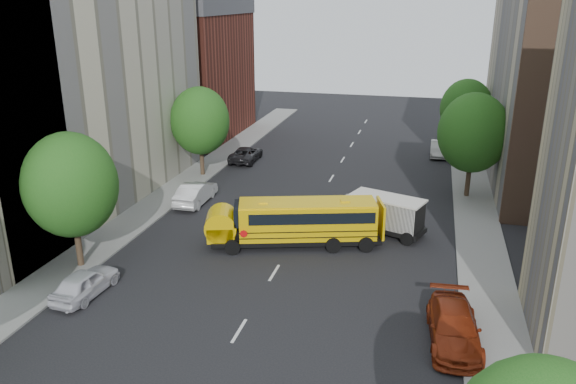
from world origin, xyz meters
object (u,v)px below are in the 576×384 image
at_px(parked_car_3, 454,327).
at_px(street_tree_2, 200,121).
at_px(street_tree_5, 466,109).
at_px(parked_car_5, 438,149).
at_px(street_tree_4, 473,133).
at_px(street_tree_1, 71,185).
at_px(parked_car_2, 246,154).
at_px(safari_truck, 380,213).
at_px(parked_car_1, 196,193).
at_px(parked_car_0, 85,283).
at_px(school_bus, 294,220).

bearing_deg(parked_car_3, street_tree_2, 130.29).
relative_size(street_tree_5, parked_car_5, 1.73).
distance_m(street_tree_4, parked_car_5, 12.73).
relative_size(street_tree_1, parked_car_5, 1.82).
bearing_deg(parked_car_5, parked_car_2, -160.11).
distance_m(safari_truck, parked_car_1, 14.11).
bearing_deg(parked_car_0, street_tree_2, -80.56).
bearing_deg(street_tree_2, school_bus, -47.06).
height_order(street_tree_4, street_tree_5, street_tree_4).
distance_m(street_tree_1, street_tree_4, 28.43).
height_order(parked_car_0, parked_car_2, parked_car_0).
height_order(street_tree_2, parked_car_1, street_tree_2).
xyz_separation_m(street_tree_1, parked_car_2, (2.20, 23.30, -4.26)).
xyz_separation_m(street_tree_5, safari_truck, (-5.86, -20.63, -3.37)).
bearing_deg(school_bus, street_tree_5, 48.66).
xyz_separation_m(street_tree_2, parked_car_0, (2.20, -20.83, -4.11)).
height_order(street_tree_4, parked_car_0, street_tree_4).
bearing_deg(school_bus, street_tree_1, -168.99).
relative_size(street_tree_4, parked_car_3, 1.52).
distance_m(safari_truck, parked_car_2, 19.72).
xyz_separation_m(parked_car_2, parked_car_5, (17.60, 6.46, 0.02)).
height_order(parked_car_2, parked_car_3, parked_car_3).
relative_size(school_bus, parked_car_5, 2.45).
height_order(safari_truck, parked_car_1, safari_truck).
relative_size(street_tree_5, parked_car_0, 1.77).
bearing_deg(street_tree_1, parked_car_5, 56.36).
height_order(school_bus, parked_car_2, school_bus).
distance_m(school_bus, parked_car_1, 10.57).
bearing_deg(parked_car_3, parked_car_2, 120.62).
relative_size(street_tree_1, street_tree_4, 0.98).
distance_m(street_tree_1, street_tree_2, 18.00).
bearing_deg(parked_car_2, school_bus, 115.78).
bearing_deg(safari_truck, street_tree_1, -130.66).
height_order(street_tree_2, school_bus, street_tree_2).
height_order(parked_car_3, parked_car_5, parked_car_3).
height_order(street_tree_2, parked_car_5, street_tree_2).
bearing_deg(parked_car_1, school_bus, 147.86).
relative_size(school_bus, parked_car_2, 2.14).
bearing_deg(parked_car_0, parked_car_2, -86.59).
relative_size(street_tree_4, school_bus, 0.76).
xyz_separation_m(parked_car_0, parked_car_2, (0.00, 26.13, -0.03)).
bearing_deg(street_tree_5, parked_car_0, -121.09).
xyz_separation_m(street_tree_1, parked_car_0, (2.20, -2.83, -4.23)).
bearing_deg(parked_car_2, street_tree_2, 65.80).
distance_m(street_tree_5, parked_car_5, 4.56).
xyz_separation_m(street_tree_5, parked_car_0, (-19.80, -32.83, -3.98)).
bearing_deg(street_tree_5, parked_car_2, -161.30).
bearing_deg(street_tree_2, street_tree_5, 28.61).
bearing_deg(school_bus, parked_car_2, 100.32).
bearing_deg(street_tree_4, parked_car_5, 100.60).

